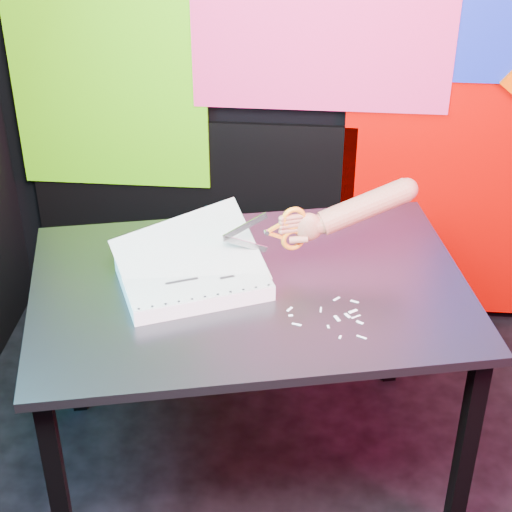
{
  "coord_description": "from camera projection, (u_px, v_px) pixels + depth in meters",
  "views": [
    {
      "loc": [
        -0.23,
        -1.56,
        2.21
      ],
      "look_at": [
        -0.41,
        0.53,
        0.87
      ],
      "focal_mm": 60.0,
      "sensor_mm": 36.0,
      "label": 1
    }
  ],
  "objects": [
    {
      "name": "paper_clippings",
      "position": [
        336.0,
        316.0,
        2.44
      ],
      "size": [
        0.23,
        0.2,
        0.0
      ],
      "color": "silver",
      "rests_on": "work_table"
    },
    {
      "name": "scissors",
      "position": [
        288.0,
        230.0,
        2.57
      ],
      "size": [
        0.25,
        0.1,
        0.15
      ],
      "rotation": [
        0.0,
        0.0,
        0.34
      ],
      "color": "#ACACAC",
      "rests_on": "printout_stack"
    },
    {
      "name": "printout_stack",
      "position": [
        193.0,
        277.0,
        2.56
      ],
      "size": [
        0.51,
        0.45,
        0.22
      ],
      "rotation": [
        0.0,
        0.0,
        0.4
      ],
      "color": "silver",
      "rests_on": "work_table"
    },
    {
      "name": "hand_forearm",
      "position": [
        355.0,
        210.0,
        2.59
      ],
      "size": [
        0.41,
        0.18,
        0.17
      ],
      "rotation": [
        0.0,
        0.0,
        0.34
      ],
      "color": "#9E6C57",
      "rests_on": "work_table"
    },
    {
      "name": "room",
      "position": [
        432.0,
        207.0,
        1.76
      ],
      "size": [
        3.01,
        3.01,
        2.71
      ],
      "color": "black",
      "rests_on": "ground"
    },
    {
      "name": "work_table",
      "position": [
        250.0,
        307.0,
        2.62
      ],
      "size": [
        1.48,
        1.15,
        0.75
      ],
      "rotation": [
        0.0,
        0.0,
        0.23
      ],
      "color": "black",
      "rests_on": "ground"
    },
    {
      "name": "backdrop",
      "position": [
        403.0,
        109.0,
        3.19
      ],
      "size": [
        2.88,
        0.05,
        2.08
      ],
      "color": "#BC0300",
      "rests_on": "ground"
    }
  ]
}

